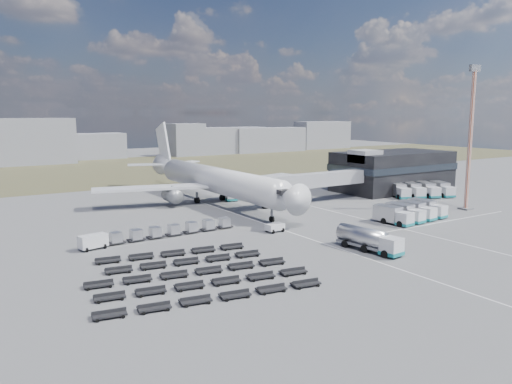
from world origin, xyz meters
TOP-DOWN VIEW (x-y plane):
  - ground at (0.00, 0.00)m, footprint 420.00×420.00m
  - grass_strip at (0.00, 110.00)m, footprint 420.00×90.00m
  - lane_markings at (9.77, 3.00)m, footprint 47.12×110.00m
  - terminal at (47.77, 23.96)m, footprint 30.40×16.40m
  - jet_bridge at (15.90, 20.42)m, footprint 30.30×3.80m
  - airliner at (0.00, 32.38)m, footprint 51.59×64.53m
  - skyline at (-5.41, 150.28)m, footprint 304.03×23.82m
  - fuel_tanker at (0.88, -14.79)m, footprint 3.87×10.66m
  - pushback_tug at (-4.00, 2.17)m, footprint 3.23×2.01m
  - utility_van at (-32.77, 7.55)m, footprint 4.37×2.67m
  - catering_truck at (4.95, 33.71)m, footprint 3.85×6.27m
  - service_trucks_near at (22.83, -3.66)m, footprint 14.10×8.79m
  - service_trucks_far at (45.87, 13.03)m, footprint 15.74×12.32m
  - uld_row at (-19.50, 8.78)m, footprint 21.88×2.22m
  - baggage_dollies at (-25.65, -11.35)m, footprint 27.92×23.78m
  - floodlight_mast at (40.88, -2.68)m, footprint 2.76×2.27m

SIDE VIEW (x-z plane):
  - ground at x=0.00m, z-range 0.00..0.00m
  - grass_strip at x=0.00m, z-range 0.00..0.01m
  - lane_markings at x=9.77m, z-range 0.00..0.01m
  - baggage_dollies at x=-25.65m, z-range 0.00..0.80m
  - pushback_tug at x=-4.00m, z-range 0.00..1.41m
  - uld_row at x=-19.50m, z-range 0.17..1.86m
  - utility_van at x=-32.77m, z-range 0.00..2.19m
  - catering_truck at x=4.95m, z-range 0.03..2.72m
  - service_trucks_near at x=22.83m, z-range 0.13..3.10m
  - service_trucks_far at x=45.87m, z-range 0.13..3.22m
  - fuel_tanker at x=0.88m, z-range 0.00..3.37m
  - jet_bridge at x=15.90m, z-range 1.53..8.58m
  - terminal at x=47.77m, z-range -0.25..10.75m
  - airliner at x=0.00m, z-range -3.52..14.10m
  - skyline at x=-5.41m, z-range -4.24..19.91m
  - floodlight_mast at x=40.88m, z-range 0.03..29.41m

